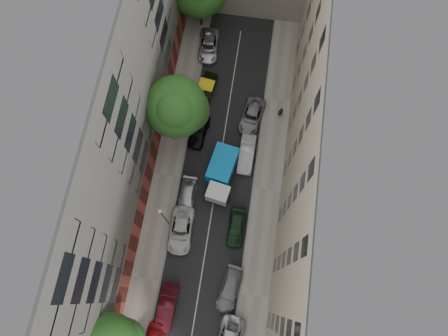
% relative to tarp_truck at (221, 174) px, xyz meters
% --- Properties ---
extents(ground, '(120.00, 120.00, 0.00)m').
position_rel_tarp_truck_xyz_m(ground, '(-0.44, -0.64, -1.54)').
color(ground, '#4C4C49').
rests_on(ground, ground).
extents(road_surface, '(8.00, 44.00, 0.02)m').
position_rel_tarp_truck_xyz_m(road_surface, '(-0.44, -0.64, -1.53)').
color(road_surface, black).
rests_on(road_surface, ground).
extents(sidewalk_left, '(3.00, 44.00, 0.15)m').
position_rel_tarp_truck_xyz_m(sidewalk_left, '(-5.94, -0.64, -1.46)').
color(sidewalk_left, gray).
rests_on(sidewalk_left, ground).
extents(sidewalk_right, '(3.00, 44.00, 0.15)m').
position_rel_tarp_truck_xyz_m(sidewalk_right, '(5.06, -0.64, -1.46)').
color(sidewalk_right, gray).
rests_on(sidewalk_right, ground).
extents(building_left, '(8.00, 44.00, 20.00)m').
position_rel_tarp_truck_xyz_m(building_left, '(-11.44, -0.64, 8.46)').
color(building_left, '#514F4C').
rests_on(building_left, ground).
extents(building_right, '(8.00, 44.00, 20.00)m').
position_rel_tarp_truck_xyz_m(building_right, '(10.56, -0.64, 8.46)').
color(building_right, '#BDAD93').
rests_on(building_right, ground).
extents(tarp_truck, '(3.35, 6.38, 2.79)m').
position_rel_tarp_truck_xyz_m(tarp_truck, '(0.00, 0.00, 0.00)').
color(tarp_truck, black).
rests_on(tarp_truck, ground).
extents(car_left_1, '(1.76, 4.63, 1.51)m').
position_rel_tarp_truck_xyz_m(car_left_1, '(-3.24, -14.04, -0.78)').
color(car_left_1, '#4A0E18').
rests_on(car_left_1, ground).
extents(car_left_2, '(2.53, 5.15, 1.41)m').
position_rel_tarp_truck_xyz_m(car_left_2, '(-3.24, -6.44, -0.83)').
color(car_left_2, silver).
rests_on(car_left_2, ground).
extents(car_left_3, '(1.85, 4.42, 1.27)m').
position_rel_tarp_truck_xyz_m(car_left_3, '(-3.24, -2.84, -0.90)').
color(car_left_3, '#B1B1B6').
rests_on(car_left_3, ground).
extents(car_left_4, '(2.28, 4.46, 1.46)m').
position_rel_tarp_truck_xyz_m(car_left_4, '(-3.24, 4.76, -0.81)').
color(car_left_4, black).
rests_on(car_left_4, ground).
extents(car_left_5, '(2.14, 4.62, 1.47)m').
position_rel_tarp_truck_xyz_m(car_left_5, '(-3.24, 10.04, -0.80)').
color(car_left_5, black).
rests_on(car_left_5, ground).
extents(car_left_6, '(2.58, 5.01, 1.35)m').
position_rel_tarp_truck_xyz_m(car_left_6, '(-3.97, 15.96, -0.86)').
color(car_left_6, silver).
rests_on(car_left_6, ground).
extents(car_right_1, '(2.53, 4.83, 1.34)m').
position_rel_tarp_truck_xyz_m(car_right_1, '(2.57, -11.44, -0.87)').
color(car_right_1, slate).
rests_on(car_right_1, ground).
extents(car_right_2, '(1.77, 4.34, 1.47)m').
position_rel_tarp_truck_xyz_m(car_right_2, '(2.36, -5.24, -0.80)').
color(car_right_2, black).
rests_on(car_right_2, ground).
extents(car_right_3, '(1.63, 4.56, 1.50)m').
position_rel_tarp_truck_xyz_m(car_right_3, '(2.36, 2.88, -0.79)').
color(car_right_3, silver).
rests_on(car_right_3, ground).
extents(car_right_4, '(2.97, 5.11, 1.34)m').
position_rel_tarp_truck_xyz_m(car_right_4, '(2.36, 7.52, -0.87)').
color(car_right_4, gray).
rests_on(car_right_4, ground).
extents(tree_mid, '(6.28, 6.15, 10.06)m').
position_rel_tarp_truck_xyz_m(tree_mid, '(-4.95, 4.25, 5.26)').
color(tree_mid, '#382619').
rests_on(tree_mid, sidewalk_left).
extents(lamp_post, '(0.36, 0.36, 6.73)m').
position_rel_tarp_truck_xyz_m(lamp_post, '(-4.64, -5.89, 2.73)').
color(lamp_post, '#175228').
rests_on(lamp_post, sidewalk_left).
extents(pedestrian, '(0.71, 0.57, 1.71)m').
position_rel_tarp_truck_xyz_m(pedestrian, '(5.50, 8.33, -0.53)').
color(pedestrian, black).
rests_on(pedestrian, sidewalk_right).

